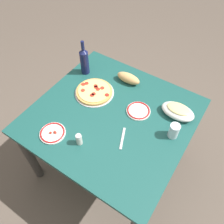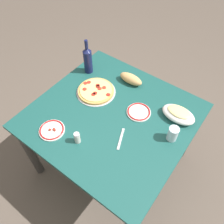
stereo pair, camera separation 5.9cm
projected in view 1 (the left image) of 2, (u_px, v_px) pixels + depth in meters
ground_plane at (112, 162)px, 2.24m from camera, size 8.00×8.00×0.00m
dining_table at (112, 124)px, 1.75m from camera, size 1.11×1.07×0.74m
pepperoni_pizza at (94, 92)px, 1.78m from camera, size 0.31×0.31×0.03m
baked_pasta_dish at (178, 111)px, 1.63m from camera, size 0.24×0.15×0.08m
wine_bottle at (84, 61)px, 1.85m from camera, size 0.07×0.07×0.30m
water_glass at (174, 131)px, 1.51m from camera, size 0.07×0.07×0.11m
side_plate_near at (53, 133)px, 1.55m from camera, size 0.18×0.18×0.02m
side_plate_far at (138, 111)px, 1.67m from camera, size 0.18×0.18×0.02m
bread_loaf at (128, 78)px, 1.84m from camera, size 0.20×0.08×0.08m
spice_shaker at (79, 139)px, 1.48m from camera, size 0.04×0.04×0.09m
fork_right at (123, 138)px, 1.53m from camera, size 0.08×0.16×0.00m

